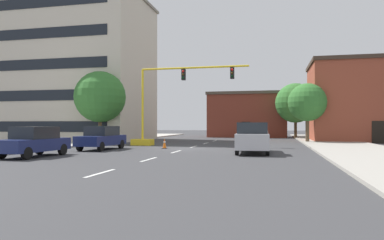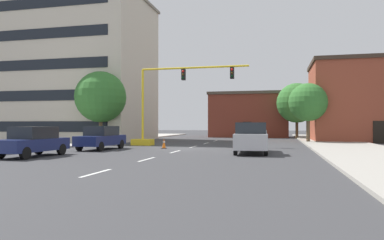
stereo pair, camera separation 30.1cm
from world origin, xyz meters
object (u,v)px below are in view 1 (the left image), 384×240
(traffic_cone_roadside_a, at_px, (164,144))
(traffic_cone_roadside_b, at_px, (237,144))
(tree_right_mid, at_px, (307,102))
(sedan_navy_near_left, at_px, (102,138))
(pickup_truck_silver, at_px, (252,138))
(sedan_navy_mid_left, at_px, (34,141))
(traffic_signal_gantry, at_px, (157,119))
(tree_right_far, at_px, (295,103))
(tree_left_near, at_px, (100,97))

(traffic_cone_roadside_a, distance_m, traffic_cone_roadside_b, 5.90)
(tree_right_mid, xyz_separation_m, traffic_cone_roadside_b, (-6.24, -8.66, -3.75))
(sedan_navy_near_left, xyz_separation_m, traffic_cone_roadside_a, (4.17, 2.16, -0.50))
(pickup_truck_silver, distance_m, sedan_navy_mid_left, 13.29)
(traffic_signal_gantry, xyz_separation_m, sedan_navy_near_left, (-2.39, -5.81, -1.43))
(traffic_cone_roadside_a, bearing_deg, pickup_truck_silver, -23.07)
(tree_right_far, relative_size, pickup_truck_silver, 1.30)
(tree_left_near, bearing_deg, pickup_truck_silver, -29.50)
(traffic_signal_gantry, relative_size, sedan_navy_mid_left, 2.24)
(tree_right_far, bearing_deg, sedan_navy_mid_left, -118.52)
(tree_left_near, height_order, traffic_cone_roadside_b, tree_left_near)
(sedan_navy_mid_left, height_order, traffic_cone_roadside_a, sedan_navy_mid_left)
(traffic_signal_gantry, bearing_deg, traffic_cone_roadside_b, -8.26)
(traffic_cone_roadside_b, bearing_deg, traffic_signal_gantry, 171.74)
(sedan_navy_mid_left, bearing_deg, traffic_signal_gantry, 73.76)
(tree_right_far, distance_m, tree_right_mid, 10.25)
(traffic_signal_gantry, height_order, tree_right_mid, traffic_signal_gantry)
(sedan_navy_mid_left, height_order, traffic_cone_roadside_b, sedan_navy_mid_left)
(traffic_signal_gantry, xyz_separation_m, tree_right_mid, (13.29, 7.64, 1.75))
(sedan_navy_near_left, bearing_deg, traffic_signal_gantry, 67.61)
(traffic_signal_gantry, bearing_deg, pickup_truck_silver, -37.28)
(pickup_truck_silver, bearing_deg, traffic_signal_gantry, 142.72)
(sedan_navy_near_left, distance_m, traffic_cone_roadside_a, 4.72)
(sedan_navy_mid_left, bearing_deg, traffic_cone_roadside_b, 46.12)
(tree_right_far, bearing_deg, traffic_signal_gantry, -125.48)
(sedan_navy_near_left, bearing_deg, tree_right_far, 57.43)
(sedan_navy_near_left, bearing_deg, tree_right_mid, 40.61)
(pickup_truck_silver, xyz_separation_m, traffic_cone_roadside_a, (-6.86, 2.92, -0.59))
(tree_left_near, bearing_deg, sedan_navy_mid_left, -77.73)
(tree_right_far, xyz_separation_m, tree_right_mid, (0.56, -10.22, -0.53))
(traffic_cone_roadside_a, bearing_deg, tree_right_far, 63.01)
(traffic_signal_gantry, bearing_deg, sedan_navy_near_left, -112.39)
(tree_right_far, distance_m, traffic_cone_roadside_a, 24.50)
(tree_right_mid, bearing_deg, traffic_cone_roadside_b, -125.75)
(traffic_signal_gantry, distance_m, sedan_navy_near_left, 6.45)
(tree_left_near, distance_m, traffic_cone_roadside_a, 10.88)
(sedan_navy_mid_left, distance_m, traffic_cone_roadside_b, 15.23)
(tree_right_far, bearing_deg, traffic_cone_roadside_a, -116.99)
(pickup_truck_silver, bearing_deg, traffic_cone_roadside_b, 105.88)
(tree_left_near, distance_m, sedan_navy_mid_left, 14.80)
(pickup_truck_silver, bearing_deg, sedan_navy_mid_left, -155.90)
(sedan_navy_near_left, bearing_deg, tree_left_near, 117.91)
(tree_left_near, xyz_separation_m, pickup_truck_silver, (15.17, -8.59, -3.56))
(tree_right_far, bearing_deg, tree_right_mid, -86.85)
(traffic_signal_gantry, height_order, tree_left_near, tree_left_near)
(sedan_navy_near_left, bearing_deg, traffic_cone_roadside_b, 26.87)
(sedan_navy_near_left, relative_size, traffic_cone_roadside_b, 7.19)
(sedan_navy_mid_left, bearing_deg, sedan_navy_near_left, 79.91)
(tree_right_far, bearing_deg, tree_left_near, -140.57)
(tree_right_far, xyz_separation_m, sedan_navy_near_left, (-15.12, -23.67, -3.71))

